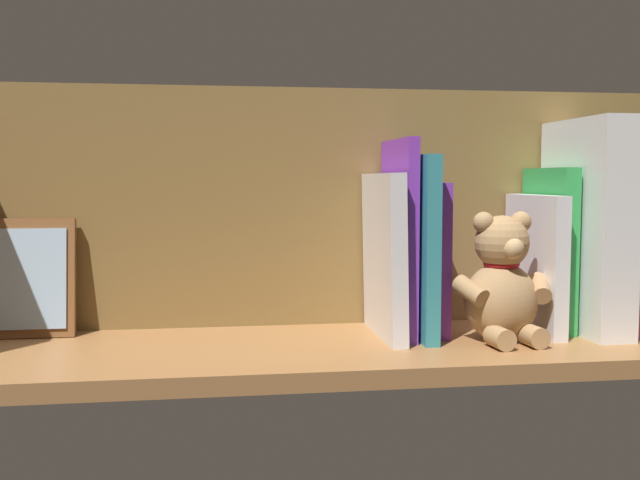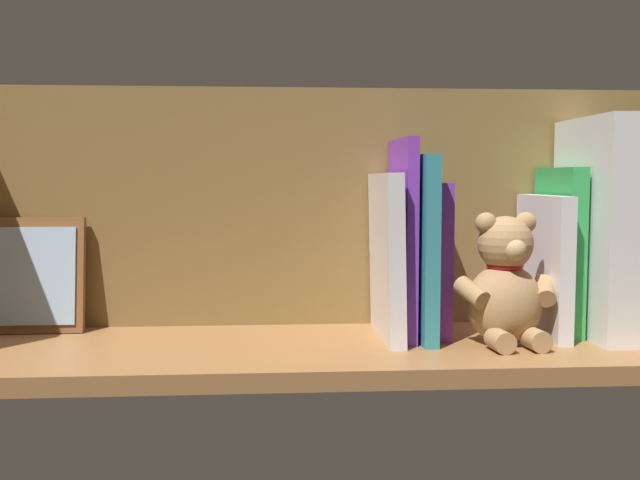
{
  "view_description": "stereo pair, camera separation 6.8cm",
  "coord_description": "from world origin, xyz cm",
  "px_view_note": "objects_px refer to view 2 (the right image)",
  "views": [
    {
      "loc": [
        13.2,
        89.46,
        20.24
      ],
      "look_at": [
        0.0,
        0.0,
        12.77
      ],
      "focal_mm": 41.37,
      "sensor_mm": 36.0,
      "label": 1
    },
    {
      "loc": [
        6.46,
        90.2,
        20.24
      ],
      "look_at": [
        0.0,
        0.0,
        12.77
      ],
      "focal_mm": 41.37,
      "sensor_mm": 36.0,
      "label": 2
    }
  ],
  "objects_px": {
    "dictionary_thick_white": "(597,227)",
    "teddy_bear": "(505,286)",
    "book_0": "(637,245)",
    "picture_frame_leaning": "(36,275)"
  },
  "relations": [
    {
      "from": "dictionary_thick_white",
      "to": "teddy_bear",
      "type": "xyz_separation_m",
      "value": [
        0.13,
        0.05,
        -0.07
      ]
    },
    {
      "from": "book_0",
      "to": "dictionary_thick_white",
      "type": "bearing_deg",
      "value": 11.64
    },
    {
      "from": "dictionary_thick_white",
      "to": "picture_frame_leaning",
      "type": "xyz_separation_m",
      "value": [
        0.73,
        -0.07,
        -0.06
      ]
    },
    {
      "from": "book_0",
      "to": "teddy_bear",
      "type": "relative_size",
      "value": 1.42
    },
    {
      "from": "teddy_bear",
      "to": "book_0",
      "type": "bearing_deg",
      "value": -168.69
    },
    {
      "from": "dictionary_thick_white",
      "to": "book_0",
      "type": "bearing_deg",
      "value": -168.36
    },
    {
      "from": "dictionary_thick_white",
      "to": "teddy_bear",
      "type": "distance_m",
      "value": 0.16
    },
    {
      "from": "teddy_bear",
      "to": "picture_frame_leaning",
      "type": "height_order",
      "value": "teddy_bear"
    },
    {
      "from": "book_0",
      "to": "dictionary_thick_white",
      "type": "distance_m",
      "value": 0.07
    },
    {
      "from": "teddy_bear",
      "to": "picture_frame_leaning",
      "type": "relative_size",
      "value": 1.06
    }
  ]
}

